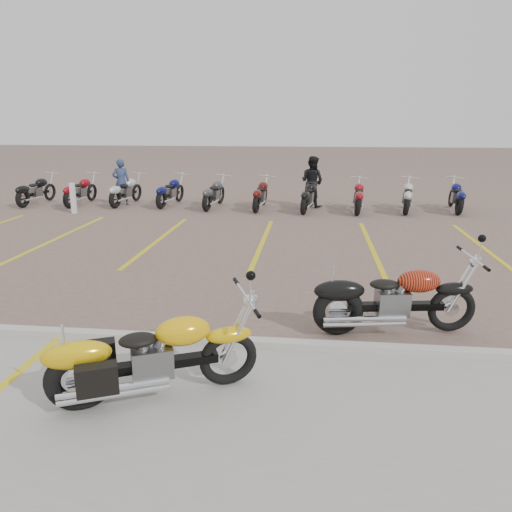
{
  "coord_description": "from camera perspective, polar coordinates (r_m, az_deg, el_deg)",
  "views": [
    {
      "loc": [
        1.23,
        -8.23,
        3.02
      ],
      "look_at": [
        0.29,
        -0.01,
        0.75
      ],
      "focal_mm": 35.0,
      "sensor_mm": 36.0,
      "label": 1
    }
  ],
  "objects": [
    {
      "name": "yellow_cruiser",
      "position": [
        5.72,
        -11.99,
        -11.41
      ],
      "size": [
        2.18,
        1.09,
        0.96
      ],
      "rotation": [
        0.12,
        0.0,
        0.42
      ],
      "color": "black",
      "rests_on": "ground"
    },
    {
      "name": "curb",
      "position": [
        7.0,
        -4.3,
        -9.71
      ],
      "size": [
        60.0,
        0.18,
        0.12
      ],
      "primitive_type": "cube",
      "color": "#ADAAA3",
      "rests_on": "ground"
    },
    {
      "name": "concrete_apron",
      "position": [
        4.95,
        -10.08,
        -22.48
      ],
      "size": [
        60.0,
        5.0,
        0.01
      ],
      "primitive_type": "cube",
      "color": "#9E9B93",
      "rests_on": "ground"
    },
    {
      "name": "flame_cruiser",
      "position": [
        7.45,
        15.13,
        -5.1
      ],
      "size": [
        2.36,
        0.54,
        0.98
      ],
      "rotation": [
        0.07,
        0.0,
        0.15
      ],
      "color": "black",
      "rests_on": "ground"
    },
    {
      "name": "parking_stripes",
      "position": [
        12.65,
        0.73,
        1.56
      ],
      "size": [
        38.0,
        5.5,
        0.01
      ],
      "primitive_type": null,
      "color": "gold",
      "rests_on": "ground"
    },
    {
      "name": "person_b",
      "position": [
        17.89,
        6.43,
        8.44
      ],
      "size": [
        1.09,
        1.03,
        1.78
      ],
      "primitive_type": "imported",
      "rotation": [
        0.0,
        0.0,
        2.58
      ],
      "color": "black",
      "rests_on": "ground"
    },
    {
      "name": "bg_bike_row",
      "position": [
        17.6,
        -2.21,
        7.29
      ],
      "size": [
        15.69,
        2.05,
        1.1
      ],
      "color": "black",
      "rests_on": "ground"
    },
    {
      "name": "person_a",
      "position": [
        18.81,
        -15.14,
        8.16
      ],
      "size": [
        0.7,
        0.57,
        1.66
      ],
      "primitive_type": "imported",
      "rotation": [
        0.0,
        0.0,
        3.47
      ],
      "color": "navy",
      "rests_on": "ground"
    },
    {
      "name": "bollard",
      "position": [
        17.64,
        -20.17,
        6.22
      ],
      "size": [
        0.17,
        0.17,
        1.0
      ],
      "primitive_type": "cube",
      "rotation": [
        0.0,
        0.0,
        0.18
      ],
      "color": "silver",
      "rests_on": "ground"
    },
    {
      "name": "ground",
      "position": [
        8.85,
        -1.89,
        -4.61
      ],
      "size": [
        100.0,
        100.0,
        0.0
      ],
      "primitive_type": "plane",
      "color": "#755F53",
      "rests_on": "ground"
    }
  ]
}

